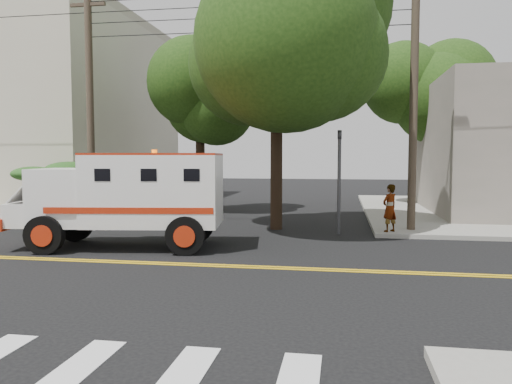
# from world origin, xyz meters

# --- Properties ---
(ground) EXTENTS (100.00, 100.00, 0.00)m
(ground) POSITION_xyz_m (0.00, 0.00, 0.00)
(ground) COLOR black
(ground) RESTS_ON ground
(sidewalk_nw) EXTENTS (17.00, 17.00, 0.15)m
(sidewalk_nw) POSITION_xyz_m (-13.50, 13.50, 0.07)
(sidewalk_nw) COLOR gray
(sidewalk_nw) RESTS_ON ground
(building_left) EXTENTS (16.00, 14.00, 10.00)m
(building_left) POSITION_xyz_m (-15.50, 15.00, 5.15)
(building_left) COLOR #BEB39C
(building_left) RESTS_ON sidewalk_nw
(utility_pole_left) EXTENTS (0.28, 0.28, 9.00)m
(utility_pole_left) POSITION_xyz_m (-5.60, 6.00, 4.50)
(utility_pole_left) COLOR #382D23
(utility_pole_left) RESTS_ON ground
(utility_pole_right) EXTENTS (0.28, 0.28, 9.00)m
(utility_pole_right) POSITION_xyz_m (6.30, 6.20, 4.50)
(utility_pole_right) COLOR #382D23
(utility_pole_right) RESTS_ON ground
(tree_main) EXTENTS (6.08, 5.70, 9.85)m
(tree_main) POSITION_xyz_m (1.94, 6.21, 7.20)
(tree_main) COLOR black
(tree_main) RESTS_ON ground
(tree_left) EXTENTS (4.48, 4.20, 7.70)m
(tree_left) POSITION_xyz_m (-2.68, 11.79, 5.73)
(tree_left) COLOR black
(tree_left) RESTS_ON ground
(tree_right) EXTENTS (4.80, 4.50, 8.20)m
(tree_right) POSITION_xyz_m (8.84, 15.77, 6.09)
(tree_right) COLOR black
(tree_right) RESTS_ON ground
(traffic_signal) EXTENTS (0.15, 0.18, 3.60)m
(traffic_signal) POSITION_xyz_m (3.80, 5.60, 2.23)
(traffic_signal) COLOR #3F3F42
(traffic_signal) RESTS_ON ground
(accessibility_sign) EXTENTS (0.45, 0.10, 2.02)m
(accessibility_sign) POSITION_xyz_m (-6.20, 6.17, 1.37)
(accessibility_sign) COLOR #3F3F42
(accessibility_sign) RESTS_ON ground
(palm_planter) EXTENTS (3.52, 2.63, 2.36)m
(palm_planter) POSITION_xyz_m (-7.44, 6.62, 1.65)
(palm_planter) COLOR #1E3314
(palm_planter) RESTS_ON sidewalk_nw
(armored_truck) EXTENTS (6.38, 3.17, 2.79)m
(armored_truck) POSITION_xyz_m (-2.32, 1.99, 1.59)
(armored_truck) COLOR white
(armored_truck) RESTS_ON ground
(pedestrian_a) EXTENTS (0.70, 0.68, 1.62)m
(pedestrian_a) POSITION_xyz_m (5.50, 5.50, 0.96)
(pedestrian_a) COLOR gray
(pedestrian_a) RESTS_ON sidewalk_ne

